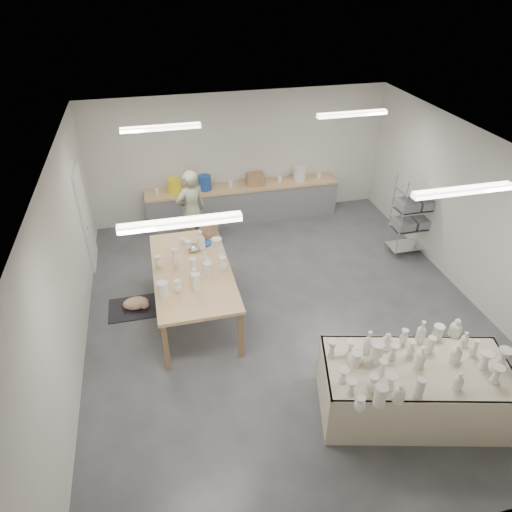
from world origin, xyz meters
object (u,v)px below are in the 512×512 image
object	(u,v)px
work_table	(194,266)
potter	(192,211)
drying_table	(412,388)
red_stool	(192,232)

from	to	relation	value
work_table	potter	world-z (taller)	potter
work_table	potter	distance (m)	2.16
drying_table	red_stool	world-z (taller)	drying_table
drying_table	red_stool	xyz separation A→B (m)	(-2.41, 5.32, -0.20)
drying_table	work_table	world-z (taller)	work_table
work_table	red_stool	world-z (taller)	work_table
drying_table	potter	distance (m)	5.62
potter	red_stool	xyz separation A→B (m)	(0.00, 0.27, -0.66)
drying_table	potter	size ratio (longest dim) A/B	1.46
potter	drying_table	bearing A→B (deg)	95.51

